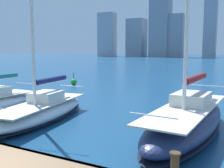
# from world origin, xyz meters

# --- Properties ---
(sailboat_maroon) EXTENTS (2.97, 9.22, 12.11)m
(sailboat_maroon) POSITION_xyz_m (-3.96, -7.07, 0.77)
(sailboat_maroon) COLOR navy
(sailboat_maroon) RESTS_ON ground
(sailboat_navy) EXTENTS (3.59, 8.29, 10.56)m
(sailboat_navy) POSITION_xyz_m (3.78, -6.09, 0.61)
(sailboat_navy) COLOR silver
(sailboat_navy) RESTS_ON ground
(channel_buoy) EXTENTS (0.70, 0.70, 1.40)m
(channel_buoy) POSITION_xyz_m (11.29, -19.36, 0.36)
(channel_buoy) COLOR green
(channel_buoy) RESTS_ON ground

